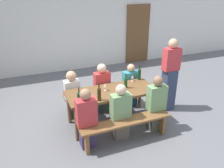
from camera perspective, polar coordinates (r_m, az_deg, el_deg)
ground_plane at (r=4.97m, az=-0.00°, el=-9.55°), size 24.00×24.00×0.00m
back_wall at (r=7.78m, az=-10.65°, el=15.02°), size 14.00×0.20×3.20m
wooden_door at (r=8.59m, az=6.50°, el=12.33°), size 0.90×0.06×2.10m
tasting_table at (r=4.64m, az=-0.00°, el=-2.67°), size 1.84×0.77×0.75m
bench_near at (r=4.25m, az=3.54°, el=-10.31°), size 1.74×0.30×0.45m
bench_far at (r=5.35m, az=-2.77°, el=-2.66°), size 1.74×0.30×0.45m
wine_bottle_0 at (r=4.70m, az=3.46°, el=0.35°), size 0.07×0.07×0.32m
wine_bottle_1 at (r=4.07m, az=-8.24°, el=-3.61°), size 0.08×0.08×0.31m
wine_bottle_2 at (r=5.13m, az=6.89°, el=2.46°), size 0.07×0.07×0.34m
wine_bottle_3 at (r=4.18m, az=-3.25°, el=-2.56°), size 0.07×0.07×0.35m
wine_glass_0 at (r=4.56m, az=-1.72°, el=-0.33°), size 0.07×0.07×0.16m
wine_glass_1 at (r=5.04m, az=5.20°, el=1.75°), size 0.06×0.06×0.14m
seated_guest_near_0 at (r=4.06m, az=-6.39°, el=-8.96°), size 0.35×0.24×1.14m
seated_guest_near_1 at (r=4.25m, az=2.16°, el=-7.40°), size 0.37×0.24×1.11m
seated_guest_near_2 at (r=4.57m, az=11.01°, el=-5.11°), size 0.36×0.24×1.16m
seated_guest_far_0 at (r=4.98m, az=-9.89°, el=-2.80°), size 0.32×0.24×1.09m
seated_guest_far_1 at (r=5.13m, az=-2.50°, el=-1.31°), size 0.35×0.24×1.16m
seated_guest_far_2 at (r=5.41m, az=4.65°, el=-0.66°), size 0.36×0.24×1.06m
standing_host at (r=5.30m, az=14.32°, el=1.88°), size 0.37×0.24×1.68m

